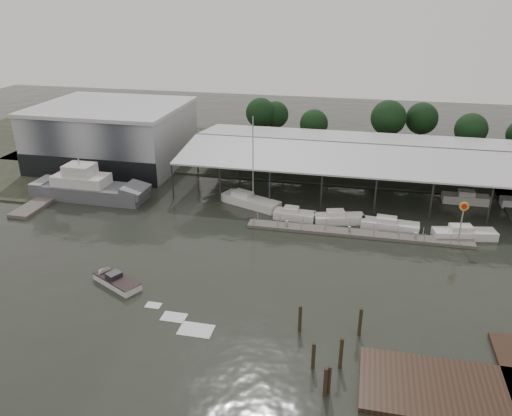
% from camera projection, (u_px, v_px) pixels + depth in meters
% --- Properties ---
extents(ground, '(200.00, 200.00, 0.00)m').
position_uv_depth(ground, '(221.00, 260.00, 56.81)').
color(ground, black).
rests_on(ground, ground).
extents(land_strip_far, '(140.00, 30.00, 0.30)m').
position_uv_depth(land_strip_far, '(282.00, 153.00, 94.44)').
color(land_strip_far, '#3D4231').
rests_on(land_strip_far, ground).
extents(land_strip_west, '(20.00, 40.00, 0.30)m').
position_uv_depth(land_strip_west, '(56.00, 158.00, 91.54)').
color(land_strip_west, '#3D4231').
rests_on(land_strip_west, ground).
extents(storage_warehouse, '(24.50, 20.50, 10.50)m').
position_uv_depth(storage_warehouse, '(113.00, 135.00, 87.08)').
color(storage_warehouse, '#A2A8AD').
rests_on(storage_warehouse, ground).
extents(covered_boat_shed, '(58.24, 24.00, 6.96)m').
position_uv_depth(covered_boat_shed, '(377.00, 149.00, 76.16)').
color(covered_boat_shed, silver).
rests_on(covered_boat_shed, ground).
extents(trawler_dock, '(3.00, 18.00, 0.50)m').
position_uv_depth(trawler_dock, '(55.00, 193.00, 75.16)').
color(trawler_dock, '#625D57').
rests_on(trawler_dock, ground).
extents(floating_dock, '(28.00, 2.00, 1.40)m').
position_uv_depth(floating_dock, '(357.00, 233.00, 62.76)').
color(floating_dock, '#625D57').
rests_on(floating_dock, ground).
extents(shell_fuel_sign, '(1.10, 0.18, 5.55)m').
position_uv_depth(shell_fuel_sign, '(463.00, 215.00, 58.92)').
color(shell_fuel_sign, '#979A9D').
rests_on(shell_fuel_sign, ground).
extents(boardwalk_platform, '(15.00, 12.00, 0.50)m').
position_uv_depth(boardwalk_platform, '(473.00, 388.00, 38.21)').
color(boardwalk_platform, '#321F14').
rests_on(boardwalk_platform, ground).
extents(grey_trawler, '(17.64, 4.93, 8.84)m').
position_uv_depth(grey_trawler, '(89.00, 188.00, 73.43)').
color(grey_trawler, '#555A5E').
rests_on(grey_trawler, ground).
extents(white_sailboat, '(9.25, 5.86, 13.18)m').
position_uv_depth(white_sailboat, '(250.00, 201.00, 71.39)').
color(white_sailboat, white).
rests_on(white_sailboat, ground).
extents(speedboat_underway, '(16.08, 9.31, 2.00)m').
position_uv_depth(speedboat_underway, '(114.00, 280.00, 52.24)').
color(speedboat_underway, white).
rests_on(speedboat_underway, ground).
extents(moored_cruiser_0, '(5.61, 2.58, 1.70)m').
position_uv_depth(moored_cruiser_0, '(294.00, 215.00, 67.06)').
color(moored_cruiser_0, white).
rests_on(moored_cruiser_0, ground).
extents(moored_cruiser_1, '(6.85, 3.76, 1.70)m').
position_uv_depth(moored_cruiser_1, '(339.00, 218.00, 66.05)').
color(moored_cruiser_1, white).
rests_on(moored_cruiser_1, ground).
extents(moored_cruiser_2, '(7.41, 2.84, 1.70)m').
position_uv_depth(moored_cruiser_2, '(389.00, 225.00, 64.11)').
color(moored_cruiser_2, white).
rests_on(moored_cruiser_2, ground).
extents(moored_cruiser_3, '(7.90, 3.56, 1.70)m').
position_uv_depth(moored_cruiser_3, '(464.00, 233.00, 61.83)').
color(moored_cruiser_3, white).
rests_on(moored_cruiser_3, ground).
extents(mooring_pilings, '(5.58, 8.33, 3.49)m').
position_uv_depth(mooring_pilings, '(329.00, 353.00, 40.72)').
color(mooring_pilings, '#372C1B').
rests_on(mooring_pilings, ground).
extents(horizon_tree_line, '(67.29, 11.29, 9.89)m').
position_uv_depth(horizon_tree_line, '(419.00, 122.00, 92.91)').
color(horizon_tree_line, black).
rests_on(horizon_tree_line, ground).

